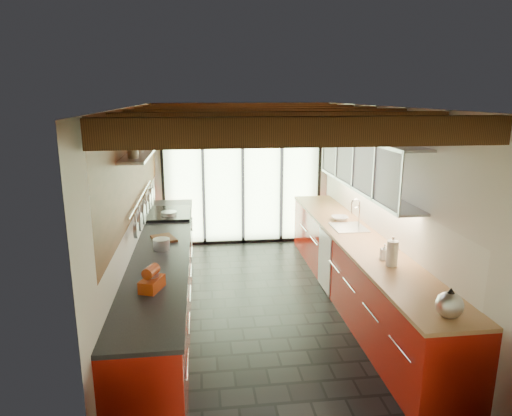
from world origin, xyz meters
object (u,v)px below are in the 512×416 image
Objects in this scene: bowl at (340,218)px; stand_mixer at (152,280)px; kettle at (450,303)px; paper_towel at (392,254)px; soap_bottle at (385,252)px.

stand_mixer is at bearing -139.25° from bowl.
paper_towel is (-0.00, 1.18, 0.02)m from kettle.
kettle is 1.25× the size of bowl.
paper_towel is at bearing 6.91° from stand_mixer.
bowl is at bearing 90.00° from kettle.
stand_mixer is 2.68m from kettle.
kettle reaches higher than bowl.
paper_towel is at bearing -90.00° from bowl.
soap_bottle is (2.54, 0.51, -0.01)m from stand_mixer.
bowl is at bearing 90.00° from soap_bottle.
kettle is 1.18m from paper_towel.
soap_bottle reaches higher than bowl.
stand_mixer is at bearing -173.09° from paper_towel.
soap_bottle is 0.76× the size of bowl.
bowl is (0.00, 1.88, -0.11)m from paper_towel.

